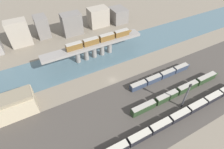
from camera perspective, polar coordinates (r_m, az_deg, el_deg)
ground_plane at (r=98.93m, az=0.10°, el=-1.83°), size 400.00×400.00×0.00m
railbed_yard at (r=86.07m, az=7.85°, el=-11.83°), size 280.00×42.00×0.01m
river_water at (r=115.95m, az=-5.72°, el=5.82°), size 320.00×27.76×0.01m
bridge at (r=111.51m, az=-5.99°, el=8.94°), size 65.23×7.29×10.09m
train_on_bridge at (r=110.78m, az=-3.68°, el=11.56°), size 45.49×3.12×3.96m
train_yard_near at (r=85.33m, az=19.20°, el=-13.59°), size 91.73×3.19×3.58m
train_yard_mid at (r=97.05m, az=21.08°, el=-5.07°), size 59.86×2.76×4.07m
train_yard_far at (r=103.08m, az=16.07°, el=-0.36°), size 43.19×2.85×3.52m
warehouse_building at (r=93.99m, az=-32.28°, el=-9.52°), size 28.50×11.73×10.54m
signal_tower at (r=87.55m, az=22.93°, el=-6.51°), size 1.00×0.78×15.65m
city_block_left at (r=137.96m, az=-28.13°, el=11.80°), size 13.89×8.15×18.09m
city_block_center at (r=142.87m, az=-21.87°, el=14.32°), size 8.77×11.32×15.61m
city_block_right at (r=139.44m, az=-12.99°, el=15.77°), size 14.44×9.23×16.21m
city_block_far_right at (r=149.02m, az=-4.53°, el=18.21°), size 15.73×10.55×14.70m
city_block_tall at (r=155.95m, az=2.02°, el=18.82°), size 12.06×14.33×11.39m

